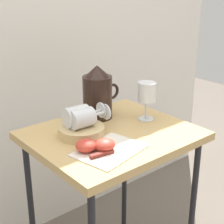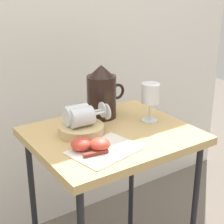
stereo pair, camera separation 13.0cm
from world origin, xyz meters
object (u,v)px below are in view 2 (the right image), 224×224
at_px(wine_glass_upright, 150,95).
at_px(knife, 105,152).
at_px(apple_half_left, 81,144).
at_px(basket_tray, 81,129).
at_px(table, 112,149).
at_px(apple_half_right, 100,144).
at_px(wine_glass_tipped_far, 82,117).
at_px(wine_glass_tipped_near, 78,114).
at_px(pitcher, 102,96).

relative_size(wine_glass_upright, knife, 0.71).
bearing_deg(knife, apple_half_left, 128.63).
bearing_deg(basket_tray, table, -25.78).
bearing_deg(apple_half_right, wine_glass_tipped_far, 83.44).
bearing_deg(wine_glass_tipped_near, wine_glass_upright, -10.97).
xyz_separation_m(basket_tray, wine_glass_upright, (0.29, -0.04, 0.09)).
distance_m(table, apple_half_left, 0.20).
xyz_separation_m(pitcher, apple_half_right, (-0.17, -0.25, -0.07)).
height_order(apple_half_left, apple_half_right, same).
xyz_separation_m(table, wine_glass_tipped_far, (-0.10, 0.04, 0.14)).
distance_m(wine_glass_tipped_far, knife, 0.18).
height_order(basket_tray, wine_glass_upright, wine_glass_upright).
distance_m(pitcher, apple_half_right, 0.31).
xyz_separation_m(wine_glass_tipped_near, knife, (-0.01, -0.20, -0.06)).
height_order(wine_glass_tipped_near, apple_half_right, wine_glass_tipped_near).
bearing_deg(table, knife, -131.04).
bearing_deg(wine_glass_tipped_near, pitcher, 28.84).
distance_m(wine_glass_tipped_far, apple_half_left, 0.14).
relative_size(wine_glass_upright, apple_half_right, 2.19).
distance_m(table, knife, 0.19).
distance_m(table, apple_half_right, 0.18).
xyz_separation_m(wine_glass_upright, apple_half_right, (-0.30, -0.11, -0.08)).
xyz_separation_m(pitcher, knife, (-0.17, -0.28, -0.08)).
bearing_deg(wine_glass_tipped_far, apple_half_left, -121.35).
distance_m(apple_half_left, apple_half_right, 0.06).
bearing_deg(apple_half_right, apple_half_left, 145.77).
distance_m(pitcher, wine_glass_tipped_far, 0.19).
height_order(table, wine_glass_tipped_far, wine_glass_tipped_far).
bearing_deg(apple_half_left, knife, -51.37).
bearing_deg(knife, table, 48.96).
distance_m(basket_tray, wine_glass_tipped_far, 0.05).
distance_m(apple_half_right, knife, 0.03).
relative_size(wine_glass_tipped_near, knife, 0.72).
relative_size(table, basket_tray, 4.30).
bearing_deg(apple_half_right, wine_glass_tipped_near, 86.15).
xyz_separation_m(wine_glass_upright, wine_glass_tipped_near, (-0.29, 0.06, -0.04)).
xyz_separation_m(apple_half_left, knife, (0.05, -0.06, -0.01)).
xyz_separation_m(wine_glass_tipped_near, apple_half_left, (-0.06, -0.13, -0.05)).
height_order(basket_tray, apple_half_right, apple_half_right).
xyz_separation_m(basket_tray, wine_glass_tipped_far, (0.00, -0.01, 0.05)).
bearing_deg(apple_half_left, pitcher, 45.19).
height_order(pitcher, wine_glass_tipped_far, pitcher).
height_order(pitcher, wine_glass_tipped_near, pitcher).
relative_size(table, wine_glass_tipped_far, 4.77).
bearing_deg(wine_glass_tipped_far, wine_glass_tipped_near, 101.79).
height_order(table, apple_half_left, apple_half_left).
bearing_deg(apple_half_right, wine_glass_upright, 20.07).
distance_m(basket_tray, knife, 0.18).
distance_m(pitcher, apple_half_left, 0.32).
xyz_separation_m(basket_tray, apple_half_left, (-0.06, -0.12, 0.01)).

